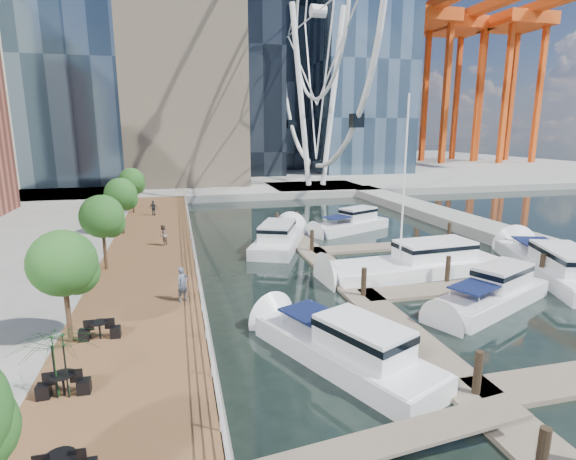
% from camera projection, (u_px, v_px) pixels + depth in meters
% --- Properties ---
extents(ground, '(520.00, 520.00, 0.00)m').
position_uv_depth(ground, '(374.00, 379.00, 17.19)').
color(ground, black).
rests_on(ground, ground).
extents(boardwalk, '(6.00, 60.00, 1.00)m').
position_uv_depth(boardwalk, '(149.00, 269.00, 29.17)').
color(boardwalk, brown).
rests_on(boardwalk, ground).
extents(seawall, '(0.25, 60.00, 1.00)m').
position_uv_depth(seawall, '(196.00, 266.00, 29.88)').
color(seawall, '#595954').
rests_on(seawall, ground).
extents(land_far, '(200.00, 114.00, 1.00)m').
position_uv_depth(land_far, '(204.00, 166.00, 113.70)').
color(land_far, gray).
rests_on(land_far, ground).
extents(breakwater, '(4.00, 60.00, 1.00)m').
position_uv_depth(breakwater, '(484.00, 230.00, 40.74)').
color(breakwater, gray).
rests_on(breakwater, ground).
extents(pier, '(14.00, 12.00, 1.00)m').
position_uv_depth(pier, '(316.00, 189.00, 69.64)').
color(pier, gray).
rests_on(pier, ground).
extents(railing, '(0.10, 60.00, 1.05)m').
position_uv_depth(railing, '(194.00, 251.00, 29.63)').
color(railing, white).
rests_on(railing, boardwalk).
extents(floating_docks, '(16.00, 34.00, 2.60)m').
position_uv_depth(floating_docks, '(424.00, 273.00, 28.42)').
color(floating_docks, '#6D6051').
rests_on(floating_docks, ground).
extents(ferris_wheel, '(5.80, 45.60, 47.80)m').
position_uv_depth(ferris_wheel, '(318.00, 12.00, 64.13)').
color(ferris_wheel, white).
rests_on(ferris_wheel, ground).
extents(port_cranes, '(40.00, 52.00, 38.00)m').
position_uv_depth(port_cranes, '(460.00, 89.00, 119.43)').
color(port_cranes, '#D84C14').
rests_on(port_cranes, ground).
extents(street_trees, '(2.60, 42.60, 4.60)m').
position_uv_depth(street_trees, '(102.00, 216.00, 26.83)').
color(street_trees, '#3F2B1C').
rests_on(street_trees, ground).
extents(cafe_tables, '(2.50, 13.70, 0.74)m').
position_uv_depth(cafe_tables, '(62.00, 421.00, 12.55)').
color(cafe_tables, black).
rests_on(cafe_tables, ground).
extents(yacht_foreground, '(9.30, 6.04, 2.15)m').
position_uv_depth(yacht_foreground, '(490.00, 306.00, 24.29)').
color(yacht_foreground, silver).
rests_on(yacht_foreground, ground).
extents(pedestrian_near, '(0.76, 0.72, 1.74)m').
position_uv_depth(pedestrian_near, '(183.00, 284.00, 22.24)').
color(pedestrian_near, '#485160').
rests_on(pedestrian_near, boardwalk).
extents(pedestrian_mid, '(0.88, 0.96, 1.58)m').
position_uv_depth(pedestrian_mid, '(163.00, 235.00, 33.04)').
color(pedestrian_mid, '#7F6758').
rests_on(pedestrian_mid, boardwalk).
extents(pedestrian_far, '(0.94, 0.78, 1.51)m').
position_uv_depth(pedestrian_far, '(154.00, 208.00, 44.80)').
color(pedestrian_far, '#2E3539').
rests_on(pedestrian_far, boardwalk).
extents(moored_yachts, '(24.59, 35.95, 11.50)m').
position_uv_depth(moored_yachts, '(415.00, 275.00, 29.58)').
color(moored_yachts, white).
rests_on(moored_yachts, ground).
extents(cafe_seating, '(3.90, 10.07, 2.27)m').
position_uv_depth(cafe_seating, '(51.00, 401.00, 12.26)').
color(cafe_seating, '#103C13').
rests_on(cafe_seating, ground).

